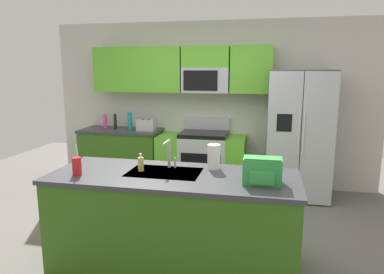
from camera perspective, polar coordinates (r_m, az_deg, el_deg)
ground_plane at (r=4.04m, az=-2.17°, el=-16.41°), size 9.00×9.00×0.00m
kitchen_wall_unit at (r=5.67m, az=1.52°, el=7.01°), size 5.20×0.43×2.60m
back_counter at (r=5.93m, az=-11.25°, el=-3.03°), size 1.30×0.63×0.90m
range_oven at (r=5.55m, az=1.57°, el=-3.85°), size 1.36×0.61×1.10m
refrigerator at (r=5.31m, az=16.85°, el=0.34°), size 0.90×0.76×1.85m
island_counter at (r=3.42m, az=-2.99°, el=-13.22°), size 2.28×0.89×0.90m
toaster at (r=5.61m, az=-7.45°, el=1.94°), size 0.28×0.16×0.18m
pepper_mill at (r=5.86m, az=-12.32°, el=2.46°), size 0.05×0.05×0.24m
bottle_pink at (r=5.98m, az=-13.89°, el=2.51°), size 0.07×0.07×0.23m
bottle_teal at (r=5.72m, az=-10.02°, el=2.56°), size 0.08×0.08×0.29m
sink_faucet at (r=3.42m, az=-3.78°, el=-2.34°), size 0.08×0.22×0.28m
drink_cup_red at (r=3.38m, az=-18.14°, el=-4.49°), size 0.08×0.08×0.28m
soap_dispenser at (r=3.38m, az=-8.28°, el=-4.33°), size 0.06×0.06×0.17m
paper_towel_roll at (r=3.41m, az=3.55°, el=-3.21°), size 0.12×0.12×0.24m
backpack at (r=3.02m, az=11.32°, el=-5.29°), size 0.32×0.22×0.23m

